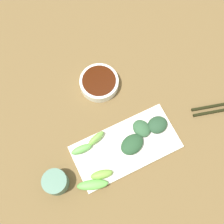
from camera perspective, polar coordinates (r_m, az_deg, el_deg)
The scene contains 11 objects.
tabletop at distance 0.99m, azimuth 0.82°, elevation 0.14°, with size 2.10×2.10×0.02m, color brown.
sauce_bowl at distance 1.00m, azimuth -2.43°, elevation 5.56°, with size 0.13×0.13×0.04m.
serving_plate at distance 0.94m, azimuth 2.58°, elevation -6.61°, with size 0.16×0.32×0.01m, color silver.
broccoli_leafy_0 at distance 0.94m, azimuth 5.57°, elevation -3.09°, with size 0.06×0.05×0.03m, color #2F5835.
broccoli_leafy_1 at distance 0.92m, azimuth 3.80°, elevation -6.09°, with size 0.06×0.08×0.03m, color #24482A.
broccoli_stalk_2 at distance 0.91m, azimuth -1.97°, elevation -11.68°, with size 0.03×0.07×0.02m, color #73A33E.
broccoli_stalk_3 at distance 0.93m, azimuth -2.99°, elevation -4.97°, with size 0.02×0.06×0.03m, color #74AE47.
broccoli_leafy_4 at distance 0.95m, azimuth 8.55°, elevation -2.38°, with size 0.05×0.06×0.03m, color #26462C.
broccoli_stalk_5 at distance 0.91m, azimuth -3.68°, elevation -13.52°, with size 0.03×0.09×0.02m, color #61B249.
broccoli_stalk_6 at distance 0.93m, azimuth -5.75°, elevation -6.98°, with size 0.02×0.07×0.03m, color #65AE4F.
tea_cup at distance 0.91m, azimuth -10.56°, elevation -12.86°, with size 0.07×0.07×0.06m, color #4F7661.
Camera 1 is at (0.29, -0.16, 0.94)m, focal length 48.54 mm.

